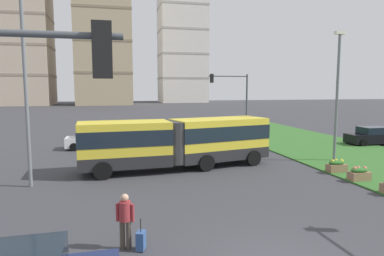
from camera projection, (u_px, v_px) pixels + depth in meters
name	position (u px, v px, depth m)	size (l,w,h in m)	color
articulated_bus	(178.00, 142.00, 21.00)	(11.97, 4.26, 3.00)	yellow
car_white_van	(93.00, 139.00, 28.14)	(4.44, 2.10, 1.58)	silver
car_black_sedan	(372.00, 136.00, 29.96)	(4.44, 2.11, 1.58)	black
pedestrian_crossing	(125.00, 217.00, 10.42)	(0.55, 0.36, 1.74)	#4C4238
rolling_suitcase	(141.00, 240.00, 10.41)	(0.35, 0.42, 0.97)	#335693
flower_planter_2	(359.00, 174.00, 18.12)	(1.10, 0.56, 0.74)	#937051
flower_planter_3	(337.00, 166.00, 19.95)	(1.10, 0.56, 0.74)	#937051
traffic_light_far_right	(235.00, 96.00, 31.76)	(3.80, 0.28, 6.23)	#474C51
streetlight_left	(25.00, 77.00, 16.60)	(0.70, 0.28, 10.01)	slate
streetlight_median	(337.00, 91.00, 22.69)	(0.70, 0.28, 8.62)	slate
apartment_tower_west	(22.00, 33.00, 100.46)	(16.01, 15.65, 42.01)	#C6B299
apartment_tower_westcentre	(103.00, 14.00, 103.22)	(16.54, 16.33, 54.71)	tan
apartment_tower_centre	(182.00, 44.00, 122.95)	(16.30, 14.74, 41.44)	silver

